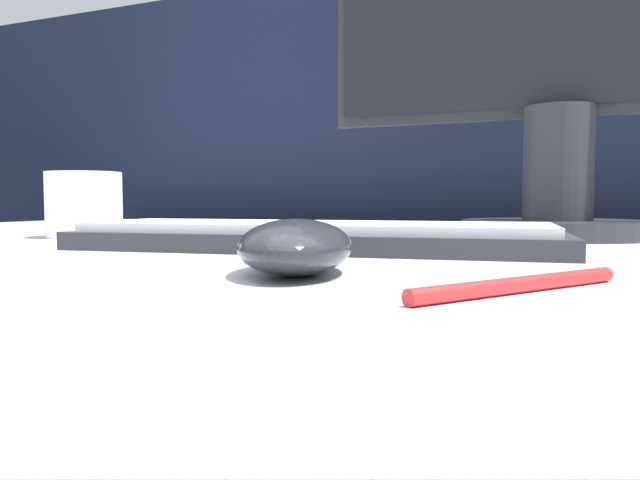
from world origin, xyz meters
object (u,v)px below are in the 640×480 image
object	(u,v)px
keyboard	(319,236)
mug	(84,205)
monitor	(562,19)
computer_mouse_near	(296,246)

from	to	relation	value
keyboard	mug	world-z (taller)	mug
keyboard	monitor	distance (m)	0.40
computer_mouse_near	monitor	size ratio (longest dim) A/B	0.25
computer_mouse_near	mug	world-z (taller)	mug
mug	computer_mouse_near	bearing A→B (deg)	-29.90
monitor	mug	world-z (taller)	monitor
monitor	mug	distance (m)	0.59
mug	monitor	bearing A→B (deg)	23.91
computer_mouse_near	mug	size ratio (longest dim) A/B	1.59
computer_mouse_near	keyboard	xyz separation A→B (m)	(-0.06, 0.17, -0.01)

